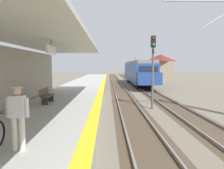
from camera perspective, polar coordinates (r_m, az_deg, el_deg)
name	(u,v)px	position (r m, az deg, el deg)	size (l,w,h in m)	color
station_platform	(72,100)	(17.09, -10.77, -4.01)	(5.00, 80.00, 0.91)	#A8A8A3
track_pair_nearest_platform	(124,97)	(20.92, 3.12, -3.40)	(2.34, 120.00, 0.16)	#4C3D2D
track_pair_middle	(158,97)	(21.44, 12.23, -3.30)	(2.34, 120.00, 0.16)	#4C3D2D
approaching_train	(138,72)	(34.97, 7.04, 3.44)	(2.93, 19.60, 4.76)	navy
commuter_person	(18,115)	(6.02, -23.98, -7.49)	(0.59, 0.30, 1.67)	beige
rail_signal_post	(153,65)	(15.39, 10.90, 5.26)	(0.32, 0.34, 5.20)	#4C4C4C
platform_bench	(46,95)	(13.15, -17.18, -2.76)	(0.45, 1.60, 0.88)	brown
distant_trackside_house	(161,65)	(61.97, 12.88, 5.08)	(6.60, 5.28, 6.40)	#7F705B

